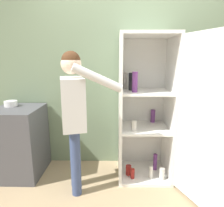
{
  "coord_description": "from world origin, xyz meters",
  "views": [
    {
      "loc": [
        -0.18,
        -1.81,
        1.5
      ],
      "look_at": [
        -0.22,
        0.62,
        0.96
      ],
      "focal_mm": 32.0,
      "sensor_mm": 36.0,
      "label": 1
    }
  ],
  "objects": [
    {
      "name": "ground_plane",
      "position": [
        0.0,
        0.0,
        0.0
      ],
      "size": [
        12.0,
        12.0,
        0.0
      ],
      "primitive_type": "plane",
      "color": "tan"
    },
    {
      "name": "wall_back",
      "position": [
        0.0,
        0.98,
        1.27
      ],
      "size": [
        7.0,
        0.06,
        2.55
      ],
      "color": "gray",
      "rests_on": "ground_plane"
    },
    {
      "name": "refrigerator",
      "position": [
        0.3,
        0.53,
        0.89
      ],
      "size": [
        0.96,
        1.22,
        1.79
      ],
      "color": "white",
      "rests_on": "ground_plane"
    },
    {
      "name": "person",
      "position": [
        -0.63,
        0.27,
        1.0
      ],
      "size": [
        0.71,
        0.55,
        1.59
      ],
      "color": "#384770",
      "rests_on": "ground_plane"
    },
    {
      "name": "counter",
      "position": [
        -1.43,
        0.61,
        0.45
      ],
      "size": [
        0.57,
        0.63,
        0.9
      ],
      "color": "#4C4C51",
      "rests_on": "ground_plane"
    },
    {
      "name": "bowl",
      "position": [
        -1.55,
        0.72,
        0.94
      ],
      "size": [
        0.16,
        0.16,
        0.07
      ],
      "color": "white",
      "rests_on": "counter"
    }
  ]
}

